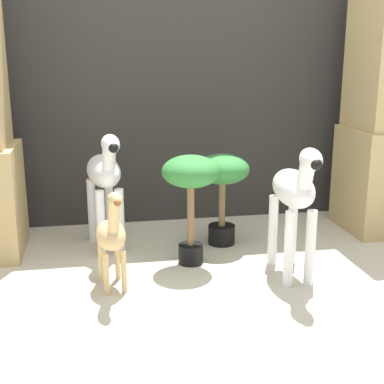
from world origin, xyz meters
TOP-DOWN VIEW (x-y plane):
  - ground_plane at (0.00, 0.00)m, footprint 14.00×14.00m
  - wall_back at (0.00, 1.49)m, footprint 6.40×0.08m
  - zebra_right at (0.41, 0.37)m, footprint 0.21×0.55m
  - zebra_left at (-0.54, 0.96)m, footprint 0.26×0.56m
  - giraffe_figurine at (-0.53, 0.38)m, footprint 0.18×0.36m
  - potted_palm_front at (-0.09, 0.64)m, footprint 0.32×0.32m
  - potted_palm_back at (0.16, 0.92)m, footprint 0.33×0.33m

SIDE VIEW (x-z plane):
  - ground_plane at x=0.00m, z-range 0.00..0.00m
  - giraffe_figurine at x=-0.53m, z-range 0.02..0.56m
  - potted_palm_back at x=0.16m, z-range 0.13..0.69m
  - zebra_right at x=0.41m, z-range 0.08..0.81m
  - zebra_left at x=-0.54m, z-range 0.08..0.81m
  - potted_palm_front at x=-0.09m, z-range 0.17..0.79m
  - wall_back at x=0.00m, z-range 0.00..2.20m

